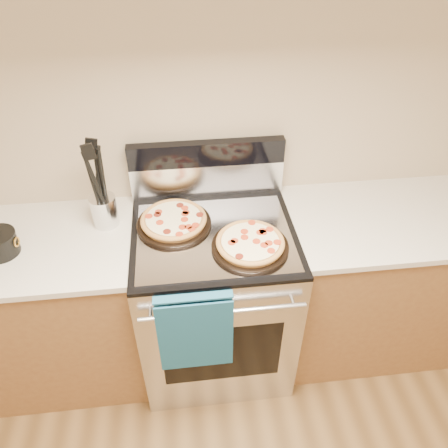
{
  "coord_description": "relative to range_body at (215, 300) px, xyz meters",
  "views": [
    {
      "loc": [
        -0.13,
        0.12,
        2.22
      ],
      "look_at": [
        0.04,
        1.55,
        1.05
      ],
      "focal_mm": 35.0,
      "sensor_mm": 36.0,
      "label": 1
    }
  ],
  "objects": [
    {
      "name": "cabinet_right",
      "position": [
        0.88,
        0.03,
        -0.01
      ],
      "size": [
        1.0,
        0.62,
        0.88
      ],
      "primitive_type": "cube",
      "color": "brown",
      "rests_on": "ground"
    },
    {
      "name": "cabinet_left",
      "position": [
        -0.88,
        0.03,
        -0.01
      ],
      "size": [
        1.0,
        0.62,
        0.88
      ],
      "primitive_type": "cube",
      "color": "brown",
      "rests_on": "ground"
    },
    {
      "name": "wall_back",
      "position": [
        0.0,
        0.35,
        0.9
      ],
      "size": [
        4.0,
        0.0,
        4.0
      ],
      "primitive_type": "plane",
      "rotation": [
        1.57,
        0.0,
        0.0
      ],
      "color": "tan",
      "rests_on": "ground"
    },
    {
      "name": "dish_towel",
      "position": [
        -0.12,
        -0.38,
        0.25
      ],
      "size": [
        0.32,
        0.05,
        0.42
      ],
      "primitive_type": null,
      "color": "#15526C",
      "rests_on": "oven_handle"
    },
    {
      "name": "range_body",
      "position": [
        0.0,
        0.0,
        0.0
      ],
      "size": [
        0.76,
        0.68,
        0.9
      ],
      "primitive_type": "cube",
      "color": "#B7B7BC",
      "rests_on": "ground"
    },
    {
      "name": "foil_sheet",
      "position": [
        0.0,
        -0.03,
        0.47
      ],
      "size": [
        0.7,
        0.55,
        0.01
      ],
      "primitive_type": "cube",
      "color": "gray",
      "rests_on": "cooktop"
    },
    {
      "name": "pepperoni_pizza_front",
      "position": [
        0.15,
        -0.13,
        0.5
      ],
      "size": [
        0.37,
        0.37,
        0.05
      ],
      "primitive_type": null,
      "rotation": [
        0.0,
        0.0,
        -0.1
      ],
      "color": "#AF7535",
      "rests_on": "foil_sheet"
    },
    {
      "name": "oven_window",
      "position": [
        0.0,
        -0.34,
        0.0
      ],
      "size": [
        0.56,
        0.01,
        0.4
      ],
      "primitive_type": "cube",
      "color": "black",
      "rests_on": "range_body"
    },
    {
      "name": "utensil_crock",
      "position": [
        -0.5,
        0.14,
        0.54
      ],
      "size": [
        0.16,
        0.16,
        0.15
      ],
      "primitive_type": "cylinder",
      "rotation": [
        0.0,
        0.0,
        -0.4
      ],
      "color": "silver",
      "rests_on": "countertop_left"
    },
    {
      "name": "pepperoni_pizza_back",
      "position": [
        -0.18,
        0.07,
        0.5
      ],
      "size": [
        0.44,
        0.44,
        0.05
      ],
      "primitive_type": null,
      "rotation": [
        0.0,
        0.0,
        0.33
      ],
      "color": "#AF7535",
      "rests_on": "foil_sheet"
    },
    {
      "name": "backsplash_lower",
      "position": [
        0.0,
        0.31,
        0.56
      ],
      "size": [
        0.76,
        0.06,
        0.18
      ],
      "primitive_type": "cube",
      "color": "silver",
      "rests_on": "cooktop"
    },
    {
      "name": "oven_handle",
      "position": [
        0.0,
        -0.38,
        0.35
      ],
      "size": [
        0.7,
        0.03,
        0.03
      ],
      "primitive_type": "cylinder",
      "rotation": [
        0.0,
        1.57,
        0.0
      ],
      "color": "silver",
      "rests_on": "range_body"
    },
    {
      "name": "backsplash_upper",
      "position": [
        0.0,
        0.31,
        0.71
      ],
      "size": [
        0.76,
        0.06,
        0.12
      ],
      "primitive_type": "cube",
      "color": "black",
      "rests_on": "backsplash_lower"
    },
    {
      "name": "cooktop",
      "position": [
        0.0,
        0.0,
        0.46
      ],
      "size": [
        0.76,
        0.68,
        0.02
      ],
      "primitive_type": "cube",
      "color": "black",
      "rests_on": "range_body"
    },
    {
      "name": "countertop_left",
      "position": [
        -0.88,
        0.03,
        0.45
      ],
      "size": [
        1.02,
        0.64,
        0.03
      ],
      "primitive_type": "cube",
      "color": "beige",
      "rests_on": "cabinet_left"
    },
    {
      "name": "countertop_right",
      "position": [
        0.88,
        0.03,
        0.45
      ],
      "size": [
        1.02,
        0.64,
        0.03
      ],
      "primitive_type": "cube",
      "color": "beige",
      "rests_on": "cabinet_right"
    }
  ]
}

